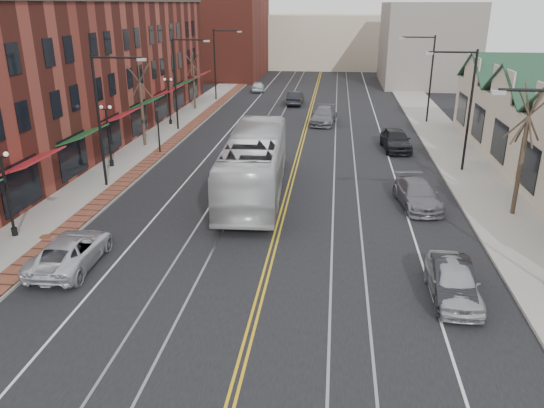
% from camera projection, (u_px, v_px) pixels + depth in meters
% --- Properties ---
extents(ground, '(160.00, 160.00, 0.00)m').
position_uv_depth(ground, '(243.00, 358.00, 17.37)').
color(ground, black).
rests_on(ground, ground).
extents(sidewalk_left, '(4.00, 120.00, 0.15)m').
position_uv_depth(sidewalk_left, '(123.00, 167.00, 37.23)').
color(sidewalk_left, gray).
rests_on(sidewalk_left, ground).
extents(sidewalk_right, '(4.00, 120.00, 0.15)m').
position_uv_depth(sidewalk_right, '(476.00, 180.00, 34.58)').
color(sidewalk_right, gray).
rests_on(sidewalk_right, ground).
extents(building_left, '(10.00, 50.00, 11.00)m').
position_uv_depth(building_left, '(66.00, 75.00, 42.58)').
color(building_left, maroon).
rests_on(building_left, ground).
extents(backdrop_left, '(14.00, 18.00, 14.00)m').
position_uv_depth(backdrop_left, '(217.00, 30.00, 81.63)').
color(backdrop_left, maroon).
rests_on(backdrop_left, ground).
extents(backdrop_mid, '(22.00, 14.00, 9.00)m').
position_uv_depth(backdrop_mid, '(323.00, 41.00, 94.67)').
color(backdrop_mid, '#C3AF96').
rests_on(backdrop_mid, ground).
extents(backdrop_right, '(12.00, 16.00, 11.00)m').
position_uv_depth(backdrop_right, '(427.00, 44.00, 74.09)').
color(backdrop_right, slate).
rests_on(backdrop_right, ground).
extents(streetlight_l_1, '(3.33, 0.25, 8.00)m').
position_uv_depth(streetlight_l_1, '(105.00, 108.00, 31.66)').
color(streetlight_l_1, black).
rests_on(streetlight_l_1, sidewalk_left).
extents(streetlight_l_2, '(3.33, 0.25, 8.00)m').
position_uv_depth(streetlight_l_2, '(180.00, 74.00, 46.51)').
color(streetlight_l_2, black).
rests_on(streetlight_l_2, sidewalk_left).
extents(streetlight_l_3, '(3.33, 0.25, 8.00)m').
position_uv_depth(streetlight_l_3, '(218.00, 57.00, 61.36)').
color(streetlight_l_3, black).
rests_on(streetlight_l_3, sidewalk_left).
extents(streetlight_r_1, '(3.33, 0.25, 8.00)m').
position_uv_depth(streetlight_r_1, '(464.00, 98.00, 34.78)').
color(streetlight_r_1, black).
rests_on(streetlight_r_1, sidewalk_right).
extents(streetlight_r_2, '(3.33, 0.25, 8.00)m').
position_uv_depth(streetlight_r_2, '(427.00, 70.00, 49.63)').
color(streetlight_r_2, black).
rests_on(streetlight_r_2, sidewalk_right).
extents(lamppost_l_1, '(0.84, 0.28, 4.27)m').
position_uv_depth(lamppost_l_1, '(8.00, 196.00, 25.43)').
color(lamppost_l_1, black).
rests_on(lamppost_l_1, sidewalk_left).
extents(lamppost_l_2, '(0.84, 0.28, 4.27)m').
position_uv_depth(lamppost_l_2, '(109.00, 137.00, 36.57)').
color(lamppost_l_2, black).
rests_on(lamppost_l_2, sidewalk_left).
extents(lamppost_l_3, '(0.84, 0.28, 4.27)m').
position_uv_depth(lamppost_l_3, '(169.00, 102.00, 49.56)').
color(lamppost_l_3, black).
rests_on(lamppost_l_3, sidewalk_left).
extents(tree_left_near, '(1.78, 1.37, 6.48)m').
position_uv_depth(tree_left_near, '(142.00, 103.00, 41.64)').
color(tree_left_near, '#382B21').
rests_on(tree_left_near, sidewalk_left).
extents(tree_left_far, '(1.66, 1.28, 6.02)m').
position_uv_depth(tree_left_far, '(194.00, 79.00, 56.57)').
color(tree_left_far, '#382B21').
rests_on(tree_left_far, sidewalk_left).
extents(tree_right_mid, '(1.90, 1.46, 6.93)m').
position_uv_depth(tree_right_mid, '(523.00, 149.00, 27.65)').
color(tree_right_mid, '#382B21').
rests_on(tree_right_mid, sidewalk_right).
extents(manhole_far, '(0.60, 0.60, 0.02)m').
position_uv_depth(manhole_far, '(46.00, 237.00, 25.98)').
color(manhole_far, '#592D19').
rests_on(manhole_far, sidewalk_left).
extents(traffic_signal, '(0.18, 0.15, 3.80)m').
position_uv_depth(traffic_signal, '(158.00, 124.00, 39.98)').
color(traffic_signal, black).
rests_on(traffic_signal, sidewalk_left).
extents(transit_bus, '(3.90, 13.72, 3.78)m').
position_uv_depth(transit_bus, '(255.00, 164.00, 31.67)').
color(transit_bus, silver).
rests_on(transit_bus, ground).
extents(parked_suv, '(2.53, 5.17, 1.41)m').
position_uv_depth(parked_suv, '(71.00, 251.00, 23.21)').
color(parked_suv, silver).
rests_on(parked_suv, ground).
extents(parked_car_a, '(1.79, 4.38, 1.49)m').
position_uv_depth(parked_car_a, '(453.00, 281.00, 20.62)').
color(parked_car_a, '#ABAFB2').
rests_on(parked_car_a, ground).
extents(parked_car_b, '(1.76, 4.25, 1.37)m').
position_uv_depth(parked_car_b, '(452.00, 280.00, 20.80)').
color(parked_car_b, black).
rests_on(parked_car_b, ground).
extents(parked_car_c, '(2.62, 5.16, 1.43)m').
position_uv_depth(parked_car_c, '(417.00, 194.00, 30.10)').
color(parked_car_c, slate).
rests_on(parked_car_c, ground).
extents(parked_car_d, '(2.37, 5.07, 1.68)m').
position_uv_depth(parked_car_d, '(396.00, 140.00, 41.65)').
color(parked_car_d, black).
rests_on(parked_car_d, ground).
extents(distant_car_left, '(1.74, 4.65, 1.52)m').
position_uv_depth(distant_car_left, '(295.00, 98.00, 60.30)').
color(distant_car_left, black).
rests_on(distant_car_left, ground).
extents(distant_car_right, '(2.68, 5.56, 1.56)m').
position_uv_depth(distant_car_right, '(324.00, 116.00, 50.77)').
color(distant_car_right, slate).
rests_on(distant_car_right, ground).
extents(distant_car_far, '(1.97, 4.08, 1.34)m').
position_uv_depth(distant_car_far, '(258.00, 86.00, 69.29)').
color(distant_car_far, silver).
rests_on(distant_car_far, ground).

